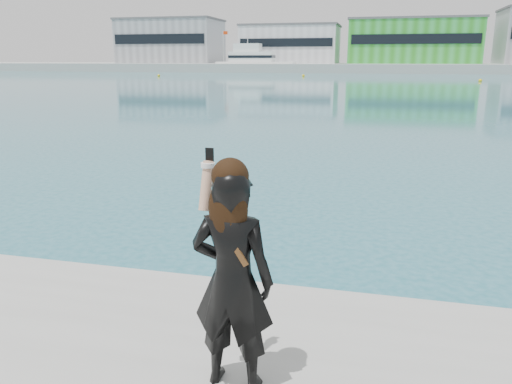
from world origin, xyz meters
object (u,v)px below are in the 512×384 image
motor_yacht (254,62)px  buoy_far (159,76)px  buoy_near (480,82)px  buoy_extra (303,77)px  woman (232,274)px

motor_yacht → buoy_far: (-10.05, -31.87, -2.44)m
buoy_far → buoy_near: bearing=-9.5°
buoy_near → buoy_extra: bearing=152.3°
buoy_near → buoy_far: 54.11m
motor_yacht → buoy_extra: 30.88m
buoy_near → buoy_extra: same height
buoy_near → buoy_far: (-53.37, 8.89, 0.00)m
woman → motor_yacht: bearing=-74.0°
motor_yacht → buoy_near: size_ratio=37.20×
buoy_near → buoy_extra: (-27.45, 14.39, 0.00)m
buoy_near → buoy_far: size_ratio=1.00×
motor_yacht → woman: size_ratio=10.66×
buoy_near → woman: (-14.56, -74.75, 1.68)m
buoy_near → buoy_extra: 30.99m
buoy_far → woman: woman is taller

